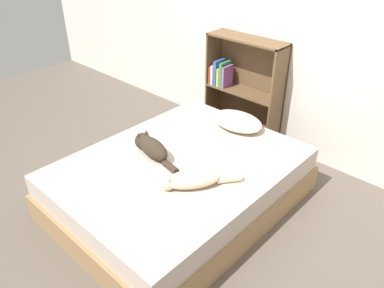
{
  "coord_description": "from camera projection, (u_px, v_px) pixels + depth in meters",
  "views": [
    {
      "loc": [
        1.77,
        -1.75,
        2.11
      ],
      "look_at": [
        0.0,
        0.15,
        0.53
      ],
      "focal_mm": 35.0,
      "sensor_mm": 36.0,
      "label": 1
    }
  ],
  "objects": [
    {
      "name": "wall_back",
      "position": [
        286.0,
        25.0,
        3.46
      ],
      "size": [
        8.0,
        0.06,
        2.5
      ],
      "color": "silver",
      "rests_on": "ground_plane"
    },
    {
      "name": "pillow",
      "position": [
        237.0,
        121.0,
        3.46
      ],
      "size": [
        0.5,
        0.34,
        0.12
      ],
      "color": "beige",
      "rests_on": "bed"
    },
    {
      "name": "bookshelf",
      "position": [
        243.0,
        88.0,
        3.93
      ],
      "size": [
        0.83,
        0.26,
        1.11
      ],
      "color": "brown",
      "rests_on": "ground_plane"
    },
    {
      "name": "cat_light",
      "position": [
        191.0,
        180.0,
        2.7
      ],
      "size": [
        0.43,
        0.54,
        0.14
      ],
      "rotation": [
        0.0,
        0.0,
        4.08
      ],
      "color": "beige",
      "rests_on": "bed"
    },
    {
      "name": "cat_dark",
      "position": [
        151.0,
        147.0,
        3.06
      ],
      "size": [
        0.55,
        0.21,
        0.16
      ],
      "rotation": [
        0.0,
        0.0,
        2.97
      ],
      "color": "#33281E",
      "rests_on": "bed"
    },
    {
      "name": "bed",
      "position": [
        180.0,
        183.0,
        3.12
      ],
      "size": [
        1.5,
        1.95,
        0.43
      ],
      "color": "#99754C",
      "rests_on": "ground_plane"
    },
    {
      "name": "ground_plane",
      "position": [
        180.0,
        202.0,
        3.23
      ],
      "size": [
        8.0,
        8.0,
        0.0
      ],
      "primitive_type": "plane",
      "color": "brown"
    }
  ]
}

